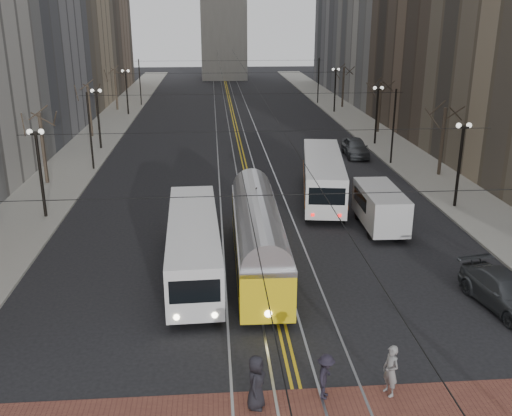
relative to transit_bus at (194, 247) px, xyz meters
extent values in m
plane|color=black|center=(3.83, -8.85, -1.46)|extent=(260.00, 260.00, 0.00)
cube|color=gray|center=(-11.17, 36.15, -1.39)|extent=(5.00, 140.00, 0.15)
cube|color=gray|center=(18.83, 36.15, -1.39)|extent=(5.00, 140.00, 0.15)
cube|color=gray|center=(3.83, 36.15, -1.46)|extent=(4.80, 130.00, 0.02)
cube|color=gold|center=(3.83, 36.15, -1.46)|extent=(0.42, 130.00, 0.01)
cylinder|color=black|center=(-9.87, 9.15, 1.34)|extent=(0.20, 0.20, 5.60)
cylinder|color=black|center=(-9.87, 29.15, 1.34)|extent=(0.20, 0.20, 5.60)
cylinder|color=black|center=(-9.87, 49.15, 1.34)|extent=(0.20, 0.20, 5.60)
cylinder|color=black|center=(17.53, 9.15, 1.34)|extent=(0.20, 0.20, 5.60)
cylinder|color=black|center=(17.53, 29.15, 1.34)|extent=(0.20, 0.20, 5.60)
cylinder|color=black|center=(17.53, 49.15, 1.34)|extent=(0.20, 0.20, 5.60)
cylinder|color=#382D23|center=(-11.87, 17.15, 1.34)|extent=(0.28, 0.28, 5.60)
cylinder|color=#382D23|center=(-11.87, 35.15, 1.34)|extent=(0.28, 0.28, 5.60)
cylinder|color=#382D23|center=(-11.87, 53.15, 1.34)|extent=(0.28, 0.28, 5.60)
cylinder|color=#382D23|center=(19.53, 17.15, 1.34)|extent=(0.28, 0.28, 5.60)
cylinder|color=#382D23|center=(19.53, 35.15, 1.34)|extent=(0.28, 0.28, 5.60)
cylinder|color=#382D23|center=(19.53, 53.15, 1.34)|extent=(0.28, 0.28, 5.60)
cylinder|color=black|center=(2.33, 36.15, 4.54)|extent=(0.03, 120.00, 0.03)
cylinder|color=black|center=(5.33, 36.15, 4.54)|extent=(0.03, 120.00, 0.03)
cylinder|color=black|center=(-9.07, 21.15, 1.84)|extent=(0.16, 0.16, 6.60)
cylinder|color=black|center=(-9.07, 57.15, 1.84)|extent=(0.16, 0.16, 6.60)
cylinder|color=black|center=(16.73, 21.15, 1.84)|extent=(0.16, 0.16, 6.60)
cylinder|color=black|center=(16.73, 57.15, 1.84)|extent=(0.16, 0.16, 6.60)
cube|color=silver|center=(0.00, 0.00, 0.00)|extent=(2.85, 11.79, 2.93)
cube|color=yellow|center=(3.28, 0.31, 0.02)|extent=(2.51, 12.61, 2.97)
cube|color=white|center=(8.83, 11.82, 0.09)|extent=(4.32, 12.18, 3.11)
cube|color=silver|center=(11.22, 5.61, -0.20)|extent=(2.32, 5.77, 2.53)
imported|color=#464A4E|center=(14.33, 24.43, -0.61)|extent=(2.24, 5.11, 1.71)
imported|color=#3B3F42|center=(14.07, -4.63, -0.70)|extent=(2.93, 5.53, 1.53)
imported|color=black|center=(2.33, -10.68, -0.48)|extent=(0.89, 1.10, 1.95)
imported|color=gray|center=(7.02, -10.35, -0.51)|extent=(0.66, 0.80, 1.89)
imported|color=black|center=(4.75, -10.35, -0.62)|extent=(0.97, 1.23, 1.67)
camera|label=1|loc=(1.08, -26.72, 11.15)|focal=40.00mm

